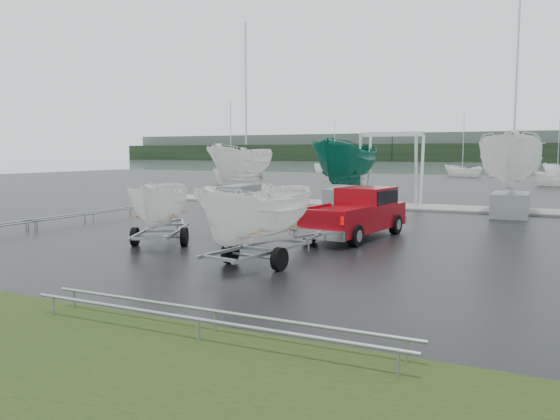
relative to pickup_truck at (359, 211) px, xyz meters
The scene contains 18 objects.
ground_plane 3.64m from the pickup_truck, 148.98° to the right, with size 120.00×120.00×0.00m, color black.
lake 98.24m from the pickup_truck, 91.76° to the left, with size 300.00×300.00×0.00m, color slate.
dock 11.62m from the pickup_truck, 105.10° to the left, with size 30.00×3.00×0.12m, color gray.
treeline 168.23m from the pickup_truck, 91.03° to the left, with size 300.00×8.00×6.00m, color black.
far_hill 176.26m from the pickup_truck, 90.98° to the left, with size 300.00×6.00×10.00m, color #4C5651.
pickup_truck is the anchor object (origin of this frame).
trailer_hitched 6.34m from the pickup_truck, 98.13° to the right, with size 1.92×3.73×4.99m.
trailer_parked 7.09m from the pickup_truck, 139.88° to the right, with size 2.57×3.76×4.62m.
boat_hoist 11.44m from the pickup_truck, 98.34° to the left, with size 3.30×2.18×4.12m.
keelboat_0 13.83m from the pickup_truck, 137.31° to the left, with size 2.32×3.20×10.48m.
keelboat_1 10.53m from the pickup_truck, 111.08° to the left, with size 2.53×3.20×7.83m.
keelboat_2 10.83m from the pickup_truck, 63.60° to the left, with size 2.76×3.20×10.94m.
mast_rack_0 12.06m from the pickup_truck, behind, with size 0.56×6.50×0.06m.
mast_rack_2 11.37m from the pickup_truck, 85.04° to the right, with size 7.00×0.56×0.06m.
moored_boat_0 34.49m from the pickup_truck, 128.23° to the left, with size 3.26×3.31×11.49m.
moored_boat_1 53.72m from the pickup_truck, 93.41° to the left, with size 3.26×3.26×11.04m.
moored_boat_4 67.33m from the pickup_truck, 110.66° to the left, with size 3.03×2.98×11.25m.
moored_boat_5 64.26m from the pickup_truck, 83.06° to the left, with size 3.27×3.30×11.21m.
Camera 1 is at (8.82, -16.80, 2.99)m, focal length 35.00 mm.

